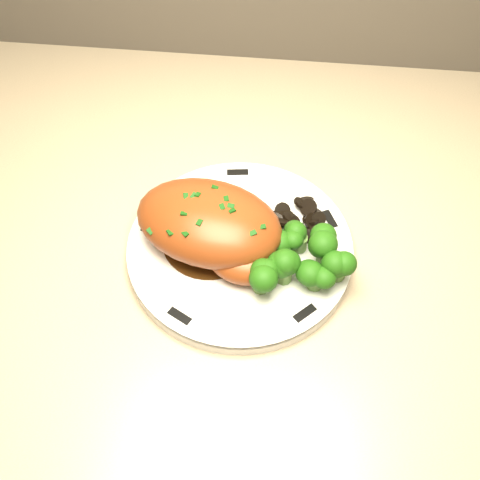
# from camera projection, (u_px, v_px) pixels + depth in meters

# --- Properties ---
(counter) EXTENTS (2.08, 0.69, 1.02)m
(counter) POSITION_uv_depth(u_px,v_px,m) (325.00, 381.00, 1.07)
(counter) COLOR brown
(counter) RESTS_ON ground
(plate) EXTENTS (0.26, 0.26, 0.02)m
(plate) POSITION_uv_depth(u_px,v_px,m) (240.00, 250.00, 0.68)
(plate) COLOR white
(plate) RESTS_ON counter
(rim_accent_0) EXTENTS (0.02, 0.03, 0.00)m
(rim_accent_0) POSITION_uv_depth(u_px,v_px,m) (330.00, 219.00, 0.69)
(rim_accent_0) COLOR black
(rim_accent_0) RESTS_ON plate
(rim_accent_1) EXTENTS (0.03, 0.01, 0.00)m
(rim_accent_1) POSITION_uv_depth(u_px,v_px,m) (238.00, 172.00, 0.74)
(rim_accent_1) COLOR black
(rim_accent_1) RESTS_ON plate
(rim_accent_2) EXTENTS (0.01, 0.03, 0.00)m
(rim_accent_2) POSITION_uv_depth(u_px,v_px,m) (148.00, 223.00, 0.69)
(rim_accent_2) COLOR black
(rim_accent_2) RESTS_ON plate
(rim_accent_3) EXTENTS (0.03, 0.02, 0.00)m
(rim_accent_3) POSITION_uv_depth(u_px,v_px,m) (180.00, 316.00, 0.62)
(rim_accent_3) COLOR black
(rim_accent_3) RESTS_ON plate
(rim_accent_4) EXTENTS (0.03, 0.02, 0.00)m
(rim_accent_4) POSITION_uv_depth(u_px,v_px,m) (305.00, 313.00, 0.62)
(rim_accent_4) COLOR black
(rim_accent_4) RESTS_ON plate
(gravy_pool) EXTENTS (0.11, 0.11, 0.00)m
(gravy_pool) POSITION_uv_depth(u_px,v_px,m) (210.00, 240.00, 0.68)
(gravy_pool) COLOR #371E0A
(gravy_pool) RESTS_ON plate
(chicken_breast) EXTENTS (0.19, 0.15, 0.06)m
(chicken_breast) POSITION_uv_depth(u_px,v_px,m) (213.00, 227.00, 0.65)
(chicken_breast) COLOR brown
(chicken_breast) RESTS_ON plate
(mushroom_pile) EXTENTS (0.08, 0.06, 0.02)m
(mushroom_pile) POSITION_uv_depth(u_px,v_px,m) (289.00, 221.00, 0.69)
(mushroom_pile) COLOR black
(mushroom_pile) RESTS_ON plate
(broccoli_florets) EXTENTS (0.11, 0.08, 0.04)m
(broccoli_florets) POSITION_uv_depth(u_px,v_px,m) (300.00, 258.00, 0.63)
(broccoli_florets) COLOR #527933
(broccoli_florets) RESTS_ON plate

